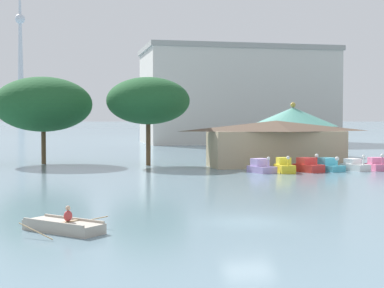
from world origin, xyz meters
name	(u,v)px	position (x,y,z in m)	size (l,w,h in m)	color
ground_plane	(248,222)	(0.00, 0.00, 0.00)	(2000.00, 2000.00, 0.00)	slate
rowboat_with_rower	(64,226)	(-8.81, -0.64, 0.26)	(3.90, 3.89, 1.20)	#ADA393
pedal_boat_lavender	(261,167)	(9.25, 25.24, 0.51)	(2.34, 2.98, 1.56)	#B299D8
pedal_boat_yellow	(284,167)	(11.35, 24.74, 0.56)	(1.55, 2.80, 1.63)	yellow
pedal_boat_red	(308,166)	(13.86, 25.09, 0.54)	(2.46, 3.16, 1.77)	red
pedal_boat_cyan	(328,166)	(16.08, 25.47, 0.50)	(2.48, 3.24, 1.45)	#4CB7CC
pedal_boat_white	(355,166)	(18.85, 25.41, 0.46)	(2.20, 3.06, 1.60)	white
pedal_boat_pink	(377,165)	(21.13, 25.19, 0.50)	(1.67, 2.45, 1.68)	pink
boathouse	(276,143)	(13.06, 31.66, 2.52)	(15.06, 5.83, 4.84)	tan
green_roof_pavilion	(293,129)	(21.26, 47.52, 3.69)	(11.95, 11.95, 7.24)	brown
shoreline_tree_tall_left	(43,104)	(-11.02, 40.34, 6.63)	(10.81, 10.81, 9.67)	brown
shoreline_tree_mid	(148,101)	(0.09, 35.92, 6.95)	(8.97, 8.97, 9.50)	brown
background_building_block	(237,96)	(26.40, 91.62, 9.81)	(38.84, 20.31, 19.58)	beige
distant_broadcast_tower	(20,30)	(-38.43, 405.22, 66.72)	(6.82, 6.82, 165.36)	silver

